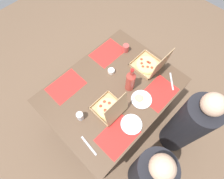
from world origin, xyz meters
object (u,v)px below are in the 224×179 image
object	(u,v)px
plate_near_left	(131,124)
condiment_bowl	(111,71)
pizza_box_center	(110,109)
cup_spare	(126,48)
plate_far_right	(141,99)
diner_right_seat	(149,172)
diner_left_seat	(187,126)
pizza_box_edge_far	(150,65)
cup_clear_right	(80,116)
soda_bottle	(130,81)

from	to	relation	value
plate_near_left	condiment_bowl	size ratio (longest dim) A/B	2.78
pizza_box_center	cup_spare	bearing A→B (deg)	-149.04
plate_near_left	plate_far_right	xyz separation A→B (m)	(-0.26, -0.10, 0.00)
cup_spare	diner_right_seat	xyz separation A→B (m)	(0.78, 1.02, -0.27)
diner_left_seat	diner_right_seat	distance (m)	0.61
pizza_box_edge_far	cup_clear_right	size ratio (longest dim) A/B	3.44
diner_left_seat	pizza_box_center	bearing A→B (deg)	-52.75
condiment_bowl	diner_left_seat	size ratio (longest dim) A/B	0.06
pizza_box_center	cup_clear_right	distance (m)	0.28
diner_right_seat	pizza_box_center	bearing A→B (deg)	-101.47
pizza_box_edge_far	diner_left_seat	size ratio (longest dim) A/B	0.26
pizza_box_center	plate_far_right	world-z (taller)	pizza_box_center
soda_bottle	condiment_bowl	bearing A→B (deg)	-91.16
pizza_box_center	plate_far_right	bearing A→B (deg)	154.59
plate_far_right	cup_clear_right	size ratio (longest dim) A/B	2.26
pizza_box_edge_far	condiment_bowl	world-z (taller)	pizza_box_edge_far
cup_clear_right	condiment_bowl	world-z (taller)	cup_clear_right
soda_bottle	condiment_bowl	world-z (taller)	soda_bottle
plate_near_left	cup_clear_right	world-z (taller)	cup_clear_right
plate_near_left	soda_bottle	distance (m)	0.41
plate_far_right	cup_clear_right	distance (m)	0.61
cup_clear_right	condiment_bowl	distance (m)	0.59
pizza_box_center	diner_left_seat	size ratio (longest dim) A/B	0.25
plate_near_left	condiment_bowl	xyz separation A→B (m)	(-0.29, -0.54, 0.01)
diner_right_seat	plate_near_left	bearing A→B (deg)	-112.81
cup_spare	diner_right_seat	world-z (taller)	diner_right_seat
plate_far_right	cup_spare	bearing A→B (deg)	-123.69
plate_far_right	soda_bottle	distance (m)	0.22
pizza_box_center	diner_right_seat	xyz separation A→B (m)	(0.13, 0.63, -0.27)
soda_bottle	cup_clear_right	world-z (taller)	soda_bottle
pizza_box_center	cup_clear_right	bearing A→B (deg)	-30.12
cup_spare	cup_clear_right	size ratio (longest dim) A/B	0.96
pizza_box_center	cup_spare	size ratio (longest dim) A/B	3.39
pizza_box_center	diner_right_seat	world-z (taller)	diner_right_seat
pizza_box_center	cup_spare	xyz separation A→B (m)	(-0.65, -0.39, -0.00)
pizza_box_center	soda_bottle	size ratio (longest dim) A/B	0.92
pizza_box_center	plate_near_left	world-z (taller)	pizza_box_center
plate_far_right	soda_bottle	bearing A→B (deg)	-97.41
cup_spare	condiment_bowl	distance (m)	0.34
plate_near_left	diner_right_seat	xyz separation A→B (m)	(0.16, 0.39, -0.23)
pizza_box_edge_far	soda_bottle	size ratio (longest dim) A/B	0.97
plate_far_right	diner_right_seat	bearing A→B (deg)	49.29
pizza_box_edge_far	cup_spare	distance (m)	0.34
pizza_box_edge_far	cup_spare	bearing A→B (deg)	-88.68
plate_far_right	pizza_box_edge_far	bearing A→B (deg)	-152.16
plate_far_right	cup_spare	size ratio (longest dim) A/B	2.35
plate_near_left	pizza_box_edge_far	bearing A→B (deg)	-154.89
plate_near_left	diner_right_seat	size ratio (longest dim) A/B	0.18
soda_bottle	cup_clear_right	distance (m)	0.58
pizza_box_center	diner_right_seat	size ratio (longest dim) A/B	0.26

